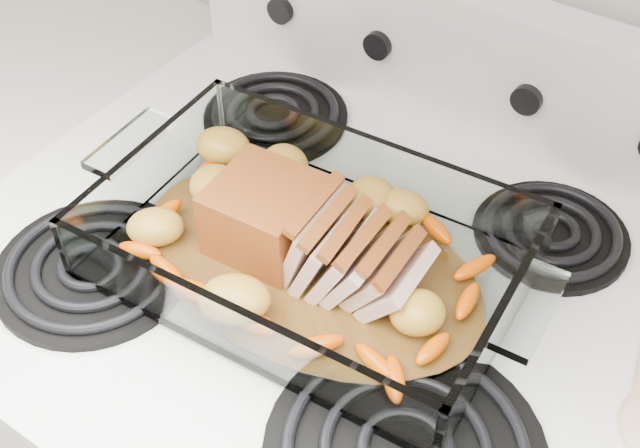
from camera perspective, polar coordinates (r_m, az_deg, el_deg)
The scene contains 4 objects.
counter_left at distance 1.57m, azimuth -20.29°, elevation -3.61°, with size 0.58×0.68×0.93m.
baking_dish at distance 0.83m, azimuth -0.78°, elevation -2.12°, with size 0.42×0.28×0.08m.
pork_roast at distance 0.82m, azimuth -1.59°, elevation -0.49°, with size 0.23×0.10×0.08m.
roast_vegetables at distance 0.85m, azimuth 0.33°, elevation -0.36°, with size 0.34×0.18×0.04m.
Camera 1 is at (0.33, 1.16, 1.57)m, focal length 45.00 mm.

